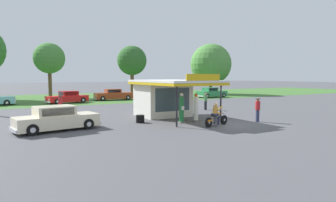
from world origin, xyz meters
The scene contains 18 objects.
ground_plane centered at (0.00, 0.00, 0.00)m, with size 300.00×300.00×0.00m, color #4C4C51.
grass_verge_strip centered at (0.00, 30.00, 0.00)m, with size 120.00×24.00×0.01m, color #3D6B2D.
service_station_kiosk centered at (-1.95, 5.51, 1.75)m, with size 4.54×7.52×3.43m.
gas_pump_nearside centered at (-2.57, 2.09, 0.97)m, with size 0.44×0.44×2.11m.
gas_pump_offside centered at (-1.32, 2.09, 0.94)m, with size 0.44×0.44×2.05m.
motorcycle_with_rider centered at (-1.29, -0.16, 0.65)m, with size 2.25×0.81×1.58m.
featured_classic_sedan centered at (-10.69, 3.38, 0.69)m, with size 5.15×2.53×1.49m.
parked_car_back_row_right centered at (-6.46, 22.09, 0.67)m, with size 5.27×2.87×1.47m.
parked_car_back_row_far_left centered at (6.16, 21.33, 0.74)m, with size 5.32×2.82×1.62m.
parked_car_back_row_centre_left centered at (14.97, 20.93, 0.70)m, with size 5.12×2.13×1.55m.
parked_car_second_row_spare centered at (0.05, 23.75, 0.70)m, with size 5.50×2.15×1.53m.
bystander_standing_back_lot centered at (2.41, -0.27, 0.92)m, with size 0.38×0.38×1.71m.
bystander_admiring_sedan centered at (-9.27, 10.44, 0.92)m, with size 0.37×0.37×1.71m.
bystander_strolling_foreground centered at (3.75, 7.66, 0.90)m, with size 0.37×0.37×1.67m.
tree_oak_left centered at (20.50, 28.10, 5.36)m, with size 7.53×7.53×9.28m.
tree_oak_far_left centered at (6.34, 31.96, 5.83)m, with size 5.05×5.05×8.52m.
tree_oak_distant_spare centered at (-7.02, 32.30, 5.96)m, with size 4.63×4.63×8.32m.
spare_tire_stack centered at (-5.07, 3.59, 0.27)m, with size 0.60×0.60×0.54m.
Camera 1 is at (-13.54, -15.15, 3.27)m, focal length 31.26 mm.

